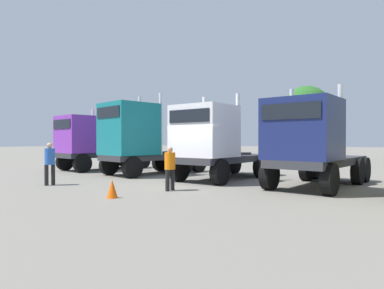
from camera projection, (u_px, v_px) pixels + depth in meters
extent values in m
plane|color=slate|center=(194.00, 184.00, 14.59)|extent=(200.00, 200.00, 0.00)
cube|color=#333338|center=(104.00, 154.00, 21.94)|extent=(3.19, 5.92, 0.30)
cube|color=purple|center=(81.00, 135.00, 20.77)|extent=(2.80, 2.81, 2.24)
cube|color=black|center=(62.00, 124.00, 19.88)|extent=(2.07, 0.42, 0.55)
cylinder|color=silver|center=(109.00, 130.00, 21.10)|extent=(0.21, 0.21, 2.84)
cylinder|color=silver|center=(93.00, 130.00, 22.41)|extent=(0.21, 0.21, 2.84)
cylinder|color=#333338|center=(120.00, 151.00, 22.83)|extent=(1.28, 1.28, 0.12)
cylinder|color=black|center=(82.00, 163.00, 19.67)|extent=(0.54, 1.12, 1.07)
cylinder|color=black|center=(65.00, 162.00, 21.19)|extent=(0.54, 1.12, 1.07)
cylinder|color=black|center=(129.00, 161.00, 22.06)|extent=(0.54, 1.12, 1.07)
cylinder|color=black|center=(111.00, 160.00, 23.58)|extent=(0.54, 1.12, 1.07)
cylinder|color=black|center=(143.00, 160.00, 22.86)|extent=(0.54, 1.12, 1.07)
cylinder|color=black|center=(124.00, 159.00, 24.38)|extent=(0.54, 1.12, 1.07)
cube|color=#333338|center=(154.00, 157.00, 19.11)|extent=(3.41, 6.20, 0.30)
cube|color=#14727A|center=(129.00, 129.00, 17.90)|extent=(2.87, 2.93, 2.71)
cube|color=black|center=(108.00, 112.00, 17.02)|extent=(2.06, 0.49, 0.55)
cylinder|color=silver|center=(161.00, 124.00, 18.19)|extent=(0.21, 0.21, 3.31)
cylinder|color=silver|center=(140.00, 125.00, 19.55)|extent=(0.21, 0.21, 3.31)
cylinder|color=#333338|center=(172.00, 152.00, 20.01)|extent=(1.31, 1.31, 0.12)
cylinder|color=black|center=(132.00, 167.00, 16.76)|extent=(0.57, 1.11, 1.06)
cylinder|color=black|center=(109.00, 165.00, 18.33)|extent=(0.57, 1.11, 1.06)
cylinder|color=black|center=(185.00, 164.00, 19.26)|extent=(0.57, 1.11, 1.06)
cylinder|color=black|center=(160.00, 162.00, 20.83)|extent=(0.57, 1.11, 1.06)
cylinder|color=black|center=(198.00, 163.00, 20.03)|extent=(0.57, 1.11, 1.06)
cylinder|color=black|center=(174.00, 162.00, 21.60)|extent=(0.57, 1.11, 1.06)
cube|color=#333338|center=(227.00, 159.00, 16.61)|extent=(2.68, 6.23, 0.30)
cube|color=white|center=(205.00, 131.00, 15.09)|extent=(2.57, 2.46, 2.29)
cube|color=black|center=(189.00, 116.00, 14.17)|extent=(2.10, 0.21, 0.55)
cylinder|color=silver|center=(238.00, 125.00, 15.53)|extent=(0.19, 0.19, 2.89)
cylinder|color=silver|center=(204.00, 126.00, 16.69)|extent=(0.19, 0.19, 2.89)
cylinder|color=#333338|center=(241.00, 153.00, 17.66)|extent=(1.18, 1.18, 0.12)
cylinder|color=black|center=(220.00, 172.00, 14.09)|extent=(0.44, 1.11, 1.08)
cylinder|color=black|center=(179.00, 169.00, 15.44)|extent=(0.44, 1.11, 1.08)
cylinder|color=black|center=(261.00, 167.00, 17.08)|extent=(0.44, 1.11, 1.08)
cylinder|color=black|center=(224.00, 165.00, 18.42)|extent=(0.44, 1.11, 1.08)
cylinder|color=black|center=(270.00, 166.00, 17.95)|extent=(0.44, 1.11, 1.08)
cylinder|color=black|center=(234.00, 164.00, 19.29)|extent=(0.44, 1.11, 1.08)
cube|color=#333338|center=(320.00, 161.00, 13.88)|extent=(2.82, 6.28, 0.30)
cube|color=navy|center=(303.00, 129.00, 12.38)|extent=(2.62, 2.49, 2.22)
cube|color=black|center=(290.00, 111.00, 11.48)|extent=(2.09, 0.26, 0.55)
cylinder|color=silver|center=(340.00, 122.00, 12.77)|extent=(0.20, 0.20, 2.82)
cylinder|color=silver|center=(292.00, 123.00, 13.97)|extent=(0.20, 0.20, 2.82)
cylinder|color=#333338|center=(330.00, 155.00, 14.92)|extent=(1.21, 1.21, 0.12)
cylinder|color=black|center=(330.00, 179.00, 11.37)|extent=(0.46, 1.14, 1.11)
cylinder|color=black|center=(269.00, 175.00, 12.76)|extent=(0.46, 1.14, 1.11)
cylinder|color=black|center=(358.00, 171.00, 14.31)|extent=(0.46, 1.14, 1.11)
cylinder|color=black|center=(306.00, 169.00, 15.70)|extent=(0.46, 1.14, 1.11)
cylinder|color=black|center=(364.00, 170.00, 15.16)|extent=(0.46, 1.14, 1.11)
cylinder|color=black|center=(315.00, 167.00, 16.55)|extent=(0.46, 1.14, 1.11)
cylinder|color=black|center=(172.00, 180.00, 12.66)|extent=(0.17, 0.17, 0.79)
cylinder|color=black|center=(167.00, 180.00, 12.44)|extent=(0.17, 0.17, 0.79)
cylinder|color=orange|center=(170.00, 161.00, 12.54)|extent=(0.43, 0.43, 0.63)
sphere|color=tan|center=(170.00, 150.00, 12.54)|extent=(0.21, 0.21, 0.21)
cylinder|color=black|center=(53.00, 175.00, 14.19)|extent=(0.19, 0.19, 0.86)
cylinder|color=black|center=(46.00, 175.00, 13.99)|extent=(0.19, 0.19, 0.86)
cylinder|color=blue|center=(50.00, 156.00, 14.08)|extent=(0.47, 0.47, 0.68)
sphere|color=tan|center=(50.00, 146.00, 14.08)|extent=(0.23, 0.23, 0.23)
cone|color=#F2590C|center=(112.00, 189.00, 10.93)|extent=(0.36, 0.36, 0.60)
cylinder|color=#4C3823|center=(221.00, 149.00, 33.25)|extent=(0.36, 0.36, 2.09)
sphere|color=#286023|center=(221.00, 125.00, 33.23)|extent=(3.23, 3.23, 3.23)
cylinder|color=#4C3823|center=(306.00, 145.00, 30.88)|extent=(0.36, 0.36, 2.98)
sphere|color=#286023|center=(306.00, 110.00, 30.84)|extent=(4.32, 4.32, 4.32)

